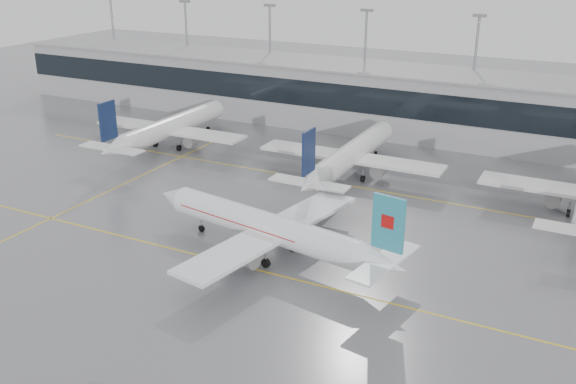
% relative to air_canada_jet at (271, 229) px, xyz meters
% --- Properties ---
extents(ground, '(320.00, 320.00, 0.00)m').
position_rel_air_canada_jet_xyz_m(ground, '(-2.01, -3.78, -3.60)').
color(ground, slate).
rests_on(ground, ground).
extents(taxi_line_main, '(120.00, 0.25, 0.01)m').
position_rel_air_canada_jet_xyz_m(taxi_line_main, '(-2.01, -3.78, -3.59)').
color(taxi_line_main, yellow).
rests_on(taxi_line_main, ground).
extents(taxi_line_north, '(120.00, 0.25, 0.01)m').
position_rel_air_canada_jet_xyz_m(taxi_line_north, '(-2.01, 26.22, -3.59)').
color(taxi_line_north, yellow).
rests_on(taxi_line_north, ground).
extents(taxi_line_cross, '(0.25, 60.00, 0.01)m').
position_rel_air_canada_jet_xyz_m(taxi_line_cross, '(-32.01, 11.22, -3.59)').
color(taxi_line_cross, yellow).
rests_on(taxi_line_cross, ground).
extents(terminal, '(180.00, 15.00, 12.00)m').
position_rel_air_canada_jet_xyz_m(terminal, '(-2.01, 58.22, 2.40)').
color(terminal, '#969699').
rests_on(terminal, ground).
extents(terminal_glass, '(180.00, 0.20, 5.00)m').
position_rel_air_canada_jet_xyz_m(terminal_glass, '(-2.01, 50.67, 3.90)').
color(terminal_glass, black).
rests_on(terminal_glass, ground).
extents(terminal_roof, '(182.00, 16.00, 0.40)m').
position_rel_air_canada_jet_xyz_m(terminal_roof, '(-2.01, 58.22, 8.60)').
color(terminal_roof, gray).
rests_on(terminal_roof, ground).
extents(light_masts, '(156.40, 1.00, 22.60)m').
position_rel_air_canada_jet_xyz_m(light_masts, '(-2.01, 64.22, 9.75)').
color(light_masts, gray).
rests_on(light_masts, ground).
extents(air_canada_jet, '(36.18, 29.16, 11.36)m').
position_rel_air_canada_jet_xyz_m(air_canada_jet, '(0.00, 0.00, 0.00)').
color(air_canada_jet, white).
rests_on(air_canada_jet, ground).
extents(parked_jet_b, '(29.64, 36.96, 11.72)m').
position_rel_air_canada_jet_xyz_m(parked_jet_b, '(-37.01, 29.91, 0.11)').
color(parked_jet_b, silver).
rests_on(parked_jet_b, ground).
extents(parked_jet_c, '(29.64, 36.96, 11.72)m').
position_rel_air_canada_jet_xyz_m(parked_jet_c, '(-2.01, 29.91, 0.11)').
color(parked_jet_c, silver).
rests_on(parked_jet_c, ground).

